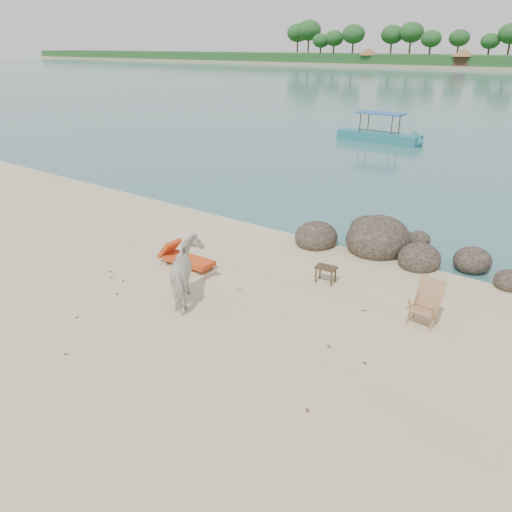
{
  "coord_description": "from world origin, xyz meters",
  "views": [
    {
      "loc": [
        6.73,
        -6.81,
        5.68
      ],
      "look_at": [
        0.16,
        2.0,
        1.0
      ],
      "focal_mm": 35.0,
      "sensor_mm": 36.0,
      "label": 1
    }
  ],
  "objects_px": {
    "side_table": "(326,276)",
    "lounge_chair": "(189,258)",
    "boulders": "(383,244)",
    "deck_chair": "(424,305)",
    "cow": "(188,274)",
    "boat_near": "(380,117)"
  },
  "relations": [
    {
      "from": "lounge_chair",
      "to": "boat_near",
      "type": "distance_m",
      "value": 21.82
    },
    {
      "from": "lounge_chair",
      "to": "boat_near",
      "type": "relative_size",
      "value": 0.3
    },
    {
      "from": "side_table",
      "to": "cow",
      "type": "bearing_deg",
      "value": -132.37
    },
    {
      "from": "boulders",
      "to": "side_table",
      "type": "xyz_separation_m",
      "value": [
        -0.32,
        -2.86,
        -0.04
      ]
    },
    {
      "from": "side_table",
      "to": "boat_near",
      "type": "relative_size",
      "value": 0.09
    },
    {
      "from": "side_table",
      "to": "lounge_chair",
      "type": "relative_size",
      "value": 0.29
    },
    {
      "from": "lounge_chair",
      "to": "boat_near",
      "type": "height_order",
      "value": "boat_near"
    },
    {
      "from": "cow",
      "to": "boat_near",
      "type": "bearing_deg",
      "value": -118.27
    },
    {
      "from": "side_table",
      "to": "deck_chair",
      "type": "relative_size",
      "value": 0.54
    },
    {
      "from": "side_table",
      "to": "lounge_chair",
      "type": "distance_m",
      "value": 3.75
    },
    {
      "from": "cow",
      "to": "lounge_chair",
      "type": "relative_size",
      "value": 0.96
    },
    {
      "from": "lounge_chair",
      "to": "deck_chair",
      "type": "height_order",
      "value": "deck_chair"
    },
    {
      "from": "cow",
      "to": "side_table",
      "type": "xyz_separation_m",
      "value": [
        2.11,
        2.83,
        -0.51
      ]
    },
    {
      "from": "side_table",
      "to": "lounge_chair",
      "type": "xyz_separation_m",
      "value": [
        -3.49,
        -1.39,
        0.06
      ]
    },
    {
      "from": "cow",
      "to": "boat_near",
      "type": "relative_size",
      "value": 0.29
    },
    {
      "from": "cow",
      "to": "boat_near",
      "type": "distance_m",
      "value": 23.5
    },
    {
      "from": "cow",
      "to": "deck_chair",
      "type": "height_order",
      "value": "cow"
    },
    {
      "from": "boulders",
      "to": "lounge_chair",
      "type": "height_order",
      "value": "boulders"
    },
    {
      "from": "lounge_chair",
      "to": "boulders",
      "type": "bearing_deg",
      "value": 46.05
    },
    {
      "from": "boat_near",
      "to": "cow",
      "type": "bearing_deg",
      "value": -75.13
    },
    {
      "from": "side_table",
      "to": "deck_chair",
      "type": "xyz_separation_m",
      "value": [
        2.73,
        -0.57,
        0.28
      ]
    },
    {
      "from": "cow",
      "to": "boat_near",
      "type": "xyz_separation_m",
      "value": [
        -5.36,
        22.86,
        0.73
      ]
    }
  ]
}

